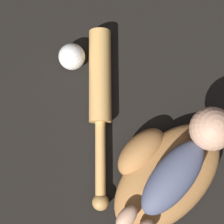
{
  "coord_description": "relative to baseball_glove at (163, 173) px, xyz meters",
  "views": [
    {
      "loc": [
        -0.05,
        0.16,
        1.07
      ],
      "look_at": [
        0.09,
        0.27,
        0.08
      ],
      "focal_mm": 60.0,
      "sensor_mm": 36.0,
      "label": 1
    }
  ],
  "objects": [
    {
      "name": "baseball_bat",
      "position": [
        0.06,
        0.27,
        -0.02
      ],
      "size": [
        0.42,
        0.36,
        0.06
      ],
      "color": "tan",
      "rests_on": "ground"
    },
    {
      "name": "ground_plane",
      "position": [
        -0.05,
        -0.06,
        -0.05
      ],
      "size": [
        6.0,
        6.0,
        0.0
      ],
      "primitive_type": "plane",
      "color": "black"
    },
    {
      "name": "baseball",
      "position": [
        0.1,
        0.41,
        -0.01
      ],
      "size": [
        0.08,
        0.08,
        0.08
      ],
      "color": "white",
      "rests_on": "ground"
    },
    {
      "name": "baby_figure",
      "position": [
        0.05,
        -0.02,
        0.1
      ],
      "size": [
        0.39,
        0.11,
        0.11
      ],
      "color": "#4C516B",
      "rests_on": "baseball_glove"
    },
    {
      "name": "baseball_glove",
      "position": [
        0.0,
        0.0,
        0.0
      ],
      "size": [
        0.37,
        0.27,
        0.1
      ],
      "color": "#A8703D",
      "rests_on": "ground"
    }
  ]
}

